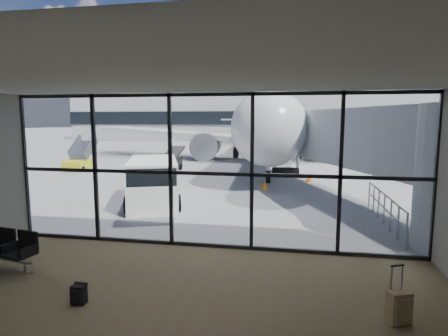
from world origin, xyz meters
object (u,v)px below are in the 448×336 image
(seating_row, at_px, (1,246))
(service_van, at_px, (153,182))
(belt_loader, at_px, (168,163))
(airliner, at_px, (267,125))
(suitcase, at_px, (399,307))
(mobile_stairs, at_px, (80,163))
(backpack, at_px, (79,295))

(seating_row, distance_m, service_van, 7.41)
(belt_loader, bearing_deg, airliner, 64.92)
(suitcase, bearing_deg, mobile_stairs, 111.90)
(airliner, height_order, mobile_stairs, airliner)
(service_van, bearing_deg, airliner, 61.18)
(service_van, height_order, mobile_stairs, mobile_stairs)
(backpack, xyz_separation_m, belt_loader, (-4.72, 19.42, 0.36))
(service_van, xyz_separation_m, belt_loader, (-2.96, 10.64, -0.46))
(seating_row, xyz_separation_m, mobile_stairs, (-8.26, 17.21, -0.03))
(service_van, distance_m, belt_loader, 11.05)
(backpack, height_order, service_van, service_van)
(service_van, bearing_deg, backpack, -98.64)
(airliner, xyz_separation_m, belt_loader, (-6.45, -11.69, -2.65))
(suitcase, bearing_deg, airliner, 76.47)
(mobile_stairs, bearing_deg, backpack, -62.68)
(backpack, relative_size, service_van, 0.09)
(belt_loader, bearing_deg, suitcase, -56.35)
(airliner, bearing_deg, suitcase, -85.77)
(airliner, bearing_deg, mobile_stairs, -140.57)
(backpack, relative_size, suitcase, 0.40)
(airliner, xyz_separation_m, service_van, (-3.49, -22.32, -2.19))
(airliner, relative_size, belt_loader, 10.86)
(suitcase, distance_m, airliner, 31.20)
(suitcase, height_order, belt_loader, belt_loader)
(mobile_stairs, bearing_deg, airliner, 39.61)
(belt_loader, bearing_deg, seating_row, -80.93)
(service_van, bearing_deg, mobile_stairs, 114.02)
(seating_row, bearing_deg, service_van, 89.16)
(suitcase, bearing_deg, backpack, 161.60)
(belt_loader, distance_m, mobile_stairs, 6.65)
(belt_loader, bearing_deg, mobile_stairs, -170.11)
(seating_row, distance_m, belt_loader, 17.99)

